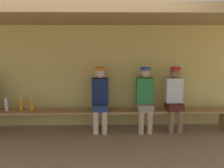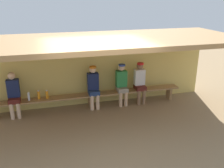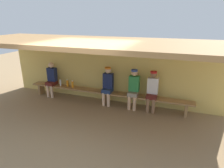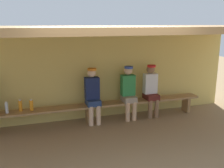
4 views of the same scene
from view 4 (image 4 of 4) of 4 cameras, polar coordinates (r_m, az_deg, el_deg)
ground_plane at (r=4.90m, az=-1.33°, el=-15.38°), size 24.00×24.00×0.00m
back_wall at (r=6.36m, az=-6.49°, el=1.96°), size 8.00×0.20×2.20m
dugout_roof at (r=4.97m, az=-3.81°, el=12.24°), size 8.00×2.80×0.12m
bench at (r=6.13m, az=-5.47°, el=-5.40°), size 6.00×0.36×0.46m
player_in_white at (r=6.56m, az=8.80°, el=-0.93°), size 0.34×0.42×1.34m
player_rightmost at (r=6.32m, az=3.78°, el=-1.37°), size 0.34×0.42×1.34m
player_middle at (r=6.05m, az=-4.41°, el=-2.06°), size 0.34×0.42×1.34m
water_bottle_clear at (r=5.96m, az=-22.73°, el=-4.95°), size 0.07×0.07×0.26m
water_bottle_blue at (r=5.95m, az=-17.77°, el=-4.58°), size 0.08×0.08×0.26m
water_bottle_green at (r=5.99m, az=-20.03°, el=-4.62°), size 0.08×0.08×0.27m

